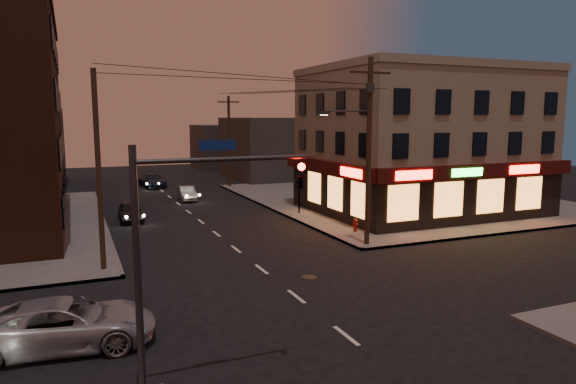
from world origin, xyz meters
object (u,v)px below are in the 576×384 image
suv_cross (65,324)px  sedan_far (152,180)px  sedan_near (131,211)px  fire_hydrant (355,224)px  sedan_mid (187,193)px

suv_cross → sedan_far: 37.42m
suv_cross → sedan_near: bearing=-4.4°
suv_cross → sedan_far: (7.92, 36.58, -0.05)m
suv_cross → fire_hydrant: suv_cross is taller
suv_cross → sedan_mid: 28.49m
sedan_mid → fire_hydrant: 18.08m
fire_hydrant → sedan_far: bearing=107.3°
sedan_near → fire_hydrant: sedan_near is taller
suv_cross → sedan_near: (4.02, 19.58, -0.08)m
sedan_near → sedan_mid: sedan_near is taller
sedan_mid → fire_hydrant: bearing=-64.4°
sedan_mid → fire_hydrant: size_ratio=4.64×
sedan_mid → sedan_near: bearing=-122.8°
sedan_far → suv_cross: bearing=-108.9°
suv_cross → fire_hydrant: 19.05m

